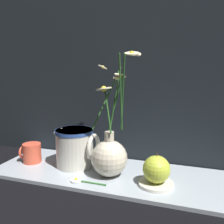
# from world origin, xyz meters

# --- Properties ---
(ground_plane) EXTENTS (6.00, 6.00, 0.00)m
(ground_plane) POSITION_xyz_m (0.00, 0.00, 0.00)
(ground_plane) COLOR black
(shelf) EXTENTS (0.81, 0.28, 0.01)m
(shelf) POSITION_xyz_m (0.00, 0.00, 0.01)
(shelf) COLOR #9EA8B2
(shelf) RESTS_ON ground_plane
(backdrop_wall) EXTENTS (1.31, 0.02, 1.10)m
(backdrop_wall) POSITION_xyz_m (0.00, 0.15, 0.55)
(backdrop_wall) COLOR black
(backdrop_wall) RESTS_ON ground_plane
(vase_with_flowers) EXTENTS (0.17, 0.16, 0.40)m
(vase_with_flowers) POSITION_xyz_m (0.01, -0.02, 0.08)
(vase_with_flowers) COLOR beige
(vase_with_flowers) RESTS_ON shelf
(yellow_mug) EXTENTS (0.08, 0.07, 0.07)m
(yellow_mug) POSITION_xyz_m (-0.31, -0.01, 0.05)
(yellow_mug) COLOR #DB5138
(yellow_mug) RESTS_ON shelf
(ceramic_pitcher) EXTENTS (0.16, 0.13, 0.15)m
(ceramic_pitcher) POSITION_xyz_m (-0.14, 0.02, 0.08)
(ceramic_pitcher) COLOR beige
(ceramic_pitcher) RESTS_ON shelf
(saucer_plate) EXTENTS (0.11, 0.11, 0.01)m
(saucer_plate) POSITION_xyz_m (0.16, -0.04, 0.02)
(saucer_plate) COLOR silver
(saucer_plate) RESTS_ON shelf
(orange_fruit) EXTENTS (0.08, 0.08, 0.09)m
(orange_fruit) POSITION_xyz_m (0.16, -0.04, 0.06)
(orange_fruit) COLOR #B7C638
(orange_fruit) RESTS_ON saucer_plate
(loose_daisy) EXTENTS (0.12, 0.04, 0.01)m
(loose_daisy) POSITION_xyz_m (-0.07, -0.10, 0.02)
(loose_daisy) COLOR #336B2D
(loose_daisy) RESTS_ON shelf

